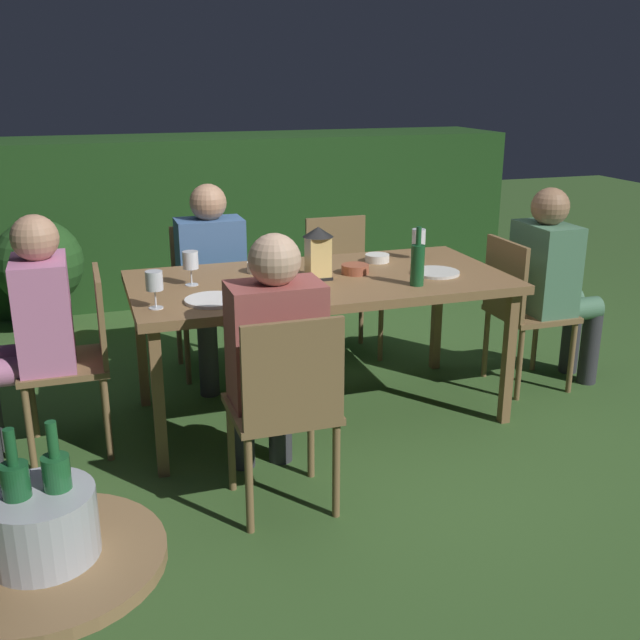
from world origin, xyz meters
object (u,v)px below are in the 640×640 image
(wine_glass_a, at_px, (154,283))
(plate_c, at_px, (435,272))
(potted_plant_by_hedge, at_px, (39,267))
(chair_side_right_a, at_px, (208,291))
(dining_table, at_px, (320,288))
(chair_head_far, at_px, (521,306))
(person_in_green, at_px, (553,277))
(lantern_centerpiece, at_px, (318,250))
(bowl_salad, at_px, (300,290))
(chair_side_left_a, at_px, (286,404))
(person_in_pink, at_px, (30,327))
(plate_a, at_px, (213,300))
(chair_head_near, at_px, (78,353))
(side_table, at_px, (56,625))
(plate_b, at_px, (265,285))
(wine_glass_b, at_px, (419,238))
(bowl_olives, at_px, (355,269))
(green_bottle_on_table, at_px, (417,264))
(bowl_dip, at_px, (259,267))
(wine_glass_c, at_px, (191,262))
(ice_bucket, at_px, (42,519))
(chair_side_right_b, at_px, (341,280))
(person_in_rust, at_px, (272,352))
(person_in_blue, at_px, (213,275))

(wine_glass_a, relative_size, plate_c, 0.68)
(potted_plant_by_hedge, bearing_deg, chair_side_right_a, -45.40)
(dining_table, height_order, chair_head_far, chair_head_far)
(person_in_green, relative_size, lantern_centerpiece, 4.34)
(dining_table, height_order, bowl_salad, bowl_salad)
(chair_side_right_a, bearing_deg, bowl_salad, -78.34)
(chair_side_left_a, bearing_deg, person_in_pink, 138.21)
(dining_table, height_order, plate_a, plate_a)
(chair_head_near, xyz_separation_m, side_table, (-0.10, -1.82, -0.07))
(dining_table, xyz_separation_m, chair_side_right_a, (-0.43, 0.86, -0.21))
(chair_side_left_a, distance_m, plate_b, 0.85)
(chair_side_left_a, relative_size, bowl_salad, 6.38)
(wine_glass_b, distance_m, plate_b, 1.00)
(bowl_olives, distance_m, bowl_salad, 0.50)
(dining_table, relative_size, person_in_pink, 1.66)
(lantern_centerpiece, bearing_deg, person_in_pink, 179.62)
(person_in_green, distance_m, plate_b, 1.70)
(chair_head_near, relative_size, plate_a, 3.39)
(potted_plant_by_hedge, bearing_deg, green_bottle_on_table, -49.67)
(lantern_centerpiece, height_order, bowl_dip, lantern_centerpiece)
(chair_side_left_a, relative_size, wine_glass_a, 5.15)
(wine_glass_c, distance_m, ice_bucket, 2.00)
(green_bottle_on_table, bearing_deg, chair_side_right_b, 88.91)
(chair_head_near, bearing_deg, person_in_rust, -40.93)
(person_in_blue, distance_m, chair_side_left_a, 1.54)
(person_in_pink, distance_m, bowl_salad, 1.24)
(person_in_green, height_order, plate_c, person_in_green)
(dining_table, distance_m, side_table, 2.25)
(chair_side_right_a, relative_size, wine_glass_b, 5.15)
(wine_glass_c, relative_size, plate_a, 0.66)
(person_in_green, bearing_deg, potted_plant_by_hedge, 146.39)
(plate_c, xyz_separation_m, ice_bucket, (-1.89, -1.71, -0.03))
(potted_plant_by_hedge, bearing_deg, wine_glass_c, -66.62)
(ice_bucket, bearing_deg, chair_head_far, 36.08)
(chair_side_right_a, xyz_separation_m, ice_bucket, (-0.87, -2.68, 0.24))
(person_in_green, height_order, bowl_olives, person_in_green)
(person_in_blue, xyz_separation_m, wine_glass_a, (-0.42, -0.94, 0.23))
(wine_glass_c, height_order, potted_plant_by_hedge, wine_glass_c)
(person_in_blue, xyz_separation_m, ice_bucket, (-0.87, -2.49, 0.09))
(chair_side_left_a, relative_size, bowl_dip, 6.98)
(chair_side_left_a, bearing_deg, bowl_salad, 67.92)
(bowl_salad, bearing_deg, dining_table, 55.76)
(wine_glass_c, xyz_separation_m, plate_c, (1.23, -0.18, -0.11))
(plate_b, height_order, bowl_salad, bowl_salad)
(plate_b, bearing_deg, person_in_green, 2.20)
(bowl_salad, bearing_deg, bowl_olives, 38.24)
(wine_glass_c, bearing_deg, wine_glass_a, -122.14)
(person_in_pink, distance_m, bowl_dip, 1.16)
(green_bottle_on_table, bearing_deg, chair_side_right_a, 126.07)
(chair_head_near, xyz_separation_m, chair_head_far, (2.40, 0.00, 0.00))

